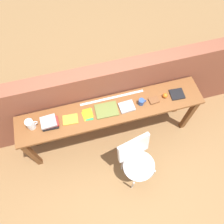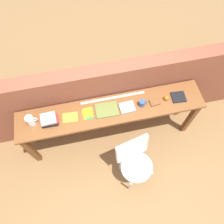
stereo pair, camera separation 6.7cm
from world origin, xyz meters
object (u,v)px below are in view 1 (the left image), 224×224
(chair_white_moulded, at_px, (137,160))
(pamphlet_pile_colourful, at_px, (88,114))
(book_open_centre, at_px, (107,110))
(leather_journal_brown, at_px, (154,100))
(pitcher_white, at_px, (31,124))
(book_repair_rightmost, at_px, (177,94))
(magazine_cycling, at_px, (70,120))
(sports_ball_small, at_px, (165,95))
(book_stack_leftmost, at_px, (50,123))
(mug, at_px, (141,102))

(chair_white_moulded, relative_size, pamphlet_pile_colourful, 4.90)
(book_open_centre, height_order, leather_journal_brown, leather_journal_brown)
(pitcher_white, height_order, book_repair_rightmost, pitcher_white)
(book_open_centre, bearing_deg, magazine_cycling, -176.28)
(leather_journal_brown, xyz_separation_m, book_repair_rightmost, (0.34, 0.01, -0.00))
(book_open_centre, relative_size, leather_journal_brown, 2.25)
(sports_ball_small, bearing_deg, leather_journal_brown, -173.30)
(book_open_centre, relative_size, sports_ball_small, 4.41)
(chair_white_moulded, relative_size, magazine_cycling, 4.60)
(book_open_centre, bearing_deg, chair_white_moulded, -67.17)
(pitcher_white, xyz_separation_m, book_open_centre, (0.96, -0.01, -0.07))
(pitcher_white, distance_m, book_stack_leftmost, 0.23)
(chair_white_moulded, distance_m, mug, 0.77)
(magazine_cycling, height_order, book_open_centre, book_open_centre)
(pitcher_white, height_order, mug, pitcher_white)
(leather_journal_brown, bearing_deg, magazine_cycling, 174.81)
(magazine_cycling, bearing_deg, pamphlet_pile_colourful, 8.04)
(book_stack_leftmost, bearing_deg, book_repair_rightmost, -0.05)
(book_open_centre, distance_m, sports_ball_small, 0.81)
(sports_ball_small, bearing_deg, book_stack_leftmost, -179.71)
(book_stack_leftmost, bearing_deg, book_open_centre, 0.94)
(magazine_cycling, bearing_deg, book_open_centre, 6.05)
(pamphlet_pile_colourful, height_order, book_repair_rightmost, book_repair_rightmost)
(pitcher_white, bearing_deg, leather_journal_brown, -1.34)
(book_open_centre, bearing_deg, mug, -0.53)
(magazine_cycling, bearing_deg, mug, 3.95)
(pamphlet_pile_colourful, xyz_separation_m, book_open_centre, (0.25, -0.00, 0.00))
(book_stack_leftmost, distance_m, book_open_centre, 0.74)
(pitcher_white, height_order, book_stack_leftmost, pitcher_white)
(mug, bearing_deg, leather_journal_brown, -0.70)
(pamphlet_pile_colourful, relative_size, book_open_centre, 0.62)
(pamphlet_pile_colourful, height_order, leather_journal_brown, leather_journal_brown)
(pitcher_white, height_order, leather_journal_brown, pitcher_white)
(pitcher_white, distance_m, book_open_centre, 0.96)
(magazine_cycling, bearing_deg, pitcher_white, -178.90)
(book_open_centre, xyz_separation_m, book_repair_rightmost, (0.98, -0.01, 0.00))
(mug, bearing_deg, book_open_centre, 177.39)
(magazine_cycling, xyz_separation_m, mug, (0.95, -0.01, 0.04))
(pitcher_white, height_order, magazine_cycling, pitcher_white)
(chair_white_moulded, bearing_deg, book_stack_leftmost, 147.15)
(book_repair_rightmost, bearing_deg, book_open_centre, -176.61)
(book_open_centre, xyz_separation_m, sports_ball_small, (0.81, -0.00, 0.02))
(book_open_centre, bearing_deg, sports_ball_small, 1.78)
(leather_journal_brown, height_order, sports_ball_small, sports_ball_small)
(magazine_cycling, height_order, mug, mug)
(pitcher_white, bearing_deg, book_open_centre, -0.83)
(chair_white_moulded, distance_m, book_stack_leftmost, 1.23)
(book_stack_leftmost, height_order, sports_ball_small, book_stack_leftmost)
(book_stack_leftmost, distance_m, mug, 1.20)
(book_open_centre, height_order, sports_ball_small, sports_ball_small)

